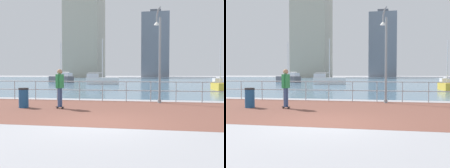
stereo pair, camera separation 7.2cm
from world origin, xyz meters
TOP-DOWN VIEW (x-y plane):
  - ground at (0.00, 40.00)m, footprint 220.00×220.00m
  - brick_paving at (0.00, 3.08)m, footprint 28.00×7.53m
  - harbor_water at (0.00, 51.84)m, footprint 180.00×88.00m
  - waterfront_railing at (-0.00, 6.84)m, footprint 25.25×0.06m
  - lamppost at (1.84, 6.40)m, footprint 0.46×0.79m
  - skateboarder at (-2.58, 3.13)m, footprint 0.41×0.56m
  - trash_bin at (-4.38, 3.14)m, footprint 0.46×0.46m
  - sailboat_red at (-6.22, 28.39)m, footprint 4.79×2.20m
  - sailboat_yellow at (7.56, 18.25)m, footprint 1.13×3.37m
  - sailboat_white at (-14.95, 35.73)m, footprint 5.09×3.71m
  - tower_concrete at (-25.68, 88.02)m, footprint 12.84×13.76m
  - tower_steel at (0.30, 106.46)m, footprint 11.08×16.41m

SIDE VIEW (x-z plane):
  - ground at x=0.00m, z-range 0.00..0.00m
  - harbor_water at x=0.00m, z-range 0.00..0.00m
  - brick_paving at x=0.00m, z-range 0.00..0.01m
  - sailboat_yellow at x=7.56m, z-range -1.90..2.80m
  - trash_bin at x=-4.38m, z-range 0.00..0.93m
  - sailboat_red at x=-6.22m, z-range -2.62..3.86m
  - sailboat_white at x=-14.95m, z-range -2.82..4.15m
  - waterfront_railing at x=0.00m, z-range 0.22..1.37m
  - skateboarder at x=-2.58m, z-range 0.19..1.99m
  - lamppost at x=1.84m, z-range 0.28..5.47m
  - tower_steel at x=0.30m, z-range -0.83..27.30m
  - tower_concrete at x=-25.68m, z-range -0.83..41.12m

